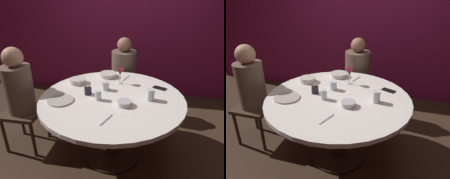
# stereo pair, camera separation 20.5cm
# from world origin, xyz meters

# --- Properties ---
(ground_plane) EXTENTS (8.00, 8.00, 0.00)m
(ground_plane) POSITION_xyz_m (0.00, 0.00, 0.00)
(ground_plane) COLOR #382619
(back_wall) EXTENTS (6.00, 0.10, 2.60)m
(back_wall) POSITION_xyz_m (0.00, 1.69, 1.30)
(back_wall) COLOR maroon
(back_wall) RESTS_ON ground
(dining_table) EXTENTS (1.41, 1.41, 0.72)m
(dining_table) POSITION_xyz_m (0.00, 0.00, 0.59)
(dining_table) COLOR silver
(dining_table) RESTS_ON ground
(seated_diner_left) EXTENTS (0.40, 0.40, 1.18)m
(seated_diner_left) POSITION_xyz_m (-1.00, 0.00, 0.73)
(seated_diner_left) COLOR #3F2D1E
(seated_diner_left) RESTS_ON ground
(seated_diner_back) EXTENTS (0.40, 0.40, 1.11)m
(seated_diner_back) POSITION_xyz_m (0.00, 0.94, 0.69)
(seated_diner_back) COLOR #3F2D1E
(seated_diner_back) RESTS_ON ground
(candle_holder) EXTENTS (0.07, 0.07, 0.10)m
(candle_holder) POSITION_xyz_m (-0.25, 0.01, 0.76)
(candle_holder) COLOR black
(candle_holder) RESTS_ON dining_table
(wine_glass) EXTENTS (0.08, 0.08, 0.18)m
(wine_glass) POSITION_xyz_m (0.03, 0.34, 0.85)
(wine_glass) COLOR silver
(wine_glass) RESTS_ON dining_table
(dinner_plate) EXTENTS (0.25, 0.25, 0.01)m
(dinner_plate) POSITION_xyz_m (-0.47, -0.17, 0.73)
(dinner_plate) COLOR #B2ADA3
(dinner_plate) RESTS_ON dining_table
(cell_phone) EXTENTS (0.16, 0.12, 0.01)m
(cell_phone) POSITION_xyz_m (0.47, 0.28, 0.73)
(cell_phone) COLOR black
(cell_phone) RESTS_ON dining_table
(bowl_serving_large) EXTENTS (0.13, 0.13, 0.05)m
(bowl_serving_large) POSITION_xyz_m (0.14, -0.15, 0.75)
(bowl_serving_large) COLOR #B7B7BC
(bowl_serving_large) RESTS_ON dining_table
(bowl_salad_center) EXTENTS (0.20, 0.20, 0.05)m
(bowl_salad_center) POSITION_xyz_m (-0.14, 0.51, 0.75)
(bowl_salad_center) COLOR beige
(bowl_salad_center) RESTS_ON dining_table
(bowl_small_white) EXTENTS (0.18, 0.18, 0.06)m
(bowl_small_white) POSITION_xyz_m (-0.43, 0.26, 0.75)
(bowl_small_white) COLOR beige
(bowl_small_white) RESTS_ON dining_table
(cup_near_candle) EXTENTS (0.07, 0.07, 0.09)m
(cup_near_candle) POSITION_xyz_m (-0.10, 0.15, 0.77)
(cup_near_candle) COLOR silver
(cup_near_candle) RESTS_ON dining_table
(cup_by_left_diner) EXTENTS (0.08, 0.08, 0.11)m
(cup_by_left_diner) POSITION_xyz_m (0.37, -0.00, 0.78)
(cup_by_left_diner) COLOR silver
(cup_by_left_diner) RESTS_ON dining_table
(cup_by_right_diner) EXTENTS (0.06, 0.06, 0.10)m
(cup_by_right_diner) POSITION_xyz_m (-0.12, -0.08, 0.77)
(cup_by_right_diner) COLOR silver
(cup_by_right_diner) RESTS_ON dining_table
(fork_near_plate) EXTENTS (0.08, 0.17, 0.01)m
(fork_near_plate) POSITION_xyz_m (0.02, -0.41, 0.73)
(fork_near_plate) COLOR #B7B7BC
(fork_near_plate) RESTS_ON dining_table
(knife_near_plate) EXTENTS (0.07, 0.18, 0.01)m
(knife_near_plate) POSITION_xyz_m (0.08, 0.50, 0.73)
(knife_near_plate) COLOR #B7B7BC
(knife_near_plate) RESTS_ON dining_table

